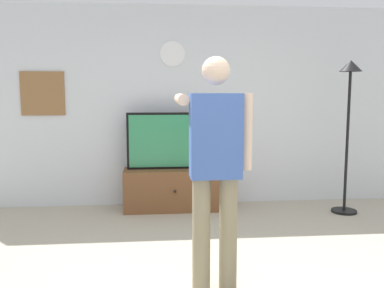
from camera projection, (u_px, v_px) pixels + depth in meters
back_wall at (184, 107)px, 5.69m from camera, size 6.40×0.10×2.70m
tv_stand at (174, 189)px, 5.46m from camera, size 1.32×0.45×0.54m
television at (174, 141)px, 5.43m from camera, size 1.23×0.07×0.74m
wall_clock at (172, 54)px, 5.53m from camera, size 0.33×0.03×0.33m
framed_picture at (43, 93)px, 5.44m from camera, size 0.57×0.04×0.57m
floor_lamp at (349, 105)px, 5.19m from camera, size 0.32×0.32×1.94m
person_standing_nearer_lamp at (215, 161)px, 3.15m from camera, size 0.56×0.78×1.81m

